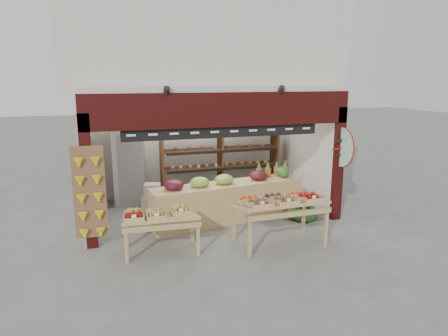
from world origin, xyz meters
TOP-DOWN VIEW (x-y plane):
  - ground at (0.00, 0.00)m, footprint 60.00×60.00m
  - shop_structure at (0.00, 1.61)m, footprint 6.36×5.12m
  - banana_board at (-2.73, -1.17)m, footprint 0.60×0.15m
  - gift_sign at (2.75, -1.15)m, footprint 0.04×0.93m
  - back_shelving at (0.69, 1.56)m, footprint 3.32×0.55m
  - refrigerator at (-1.78, 1.64)m, footprint 0.90×0.90m
  - cardboard_stack at (-1.10, 0.88)m, footprint 1.08×0.78m
  - mid_counter at (0.27, -0.39)m, footprint 3.68×1.16m
  - display_table_left at (-1.57, -1.64)m, footprint 1.48×0.89m
  - display_table_right at (0.86, -1.96)m, footprint 1.77×1.01m
  - watermelon_pile at (2.00, -0.79)m, footprint 0.80×0.77m

SIDE VIEW (x-z plane):
  - ground at x=0.00m, z-range 0.00..0.00m
  - watermelon_pile at x=2.00m, z-range -0.08..0.51m
  - cardboard_stack at x=-1.10m, z-range -0.09..0.59m
  - mid_counter at x=0.27m, z-range -0.07..1.06m
  - display_table_left at x=-1.57m, z-range 0.25..1.18m
  - display_table_right at x=0.86m, z-range 0.32..1.42m
  - refrigerator at x=-1.78m, z-range 0.00..1.99m
  - banana_board at x=-2.73m, z-range 0.22..2.02m
  - back_shelving at x=0.69m, z-range 0.22..2.25m
  - gift_sign at x=2.75m, z-range 1.29..2.21m
  - shop_structure at x=0.00m, z-range 1.22..6.62m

